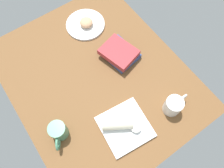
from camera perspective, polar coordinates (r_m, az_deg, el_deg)
dining_table at (r=122.45cm, az=-3.96°, el=1.66°), size 110.00×90.00×4.00cm
round_plate at (r=139.63cm, az=-6.93°, el=15.12°), size 23.53×23.53×1.40cm
scone_pastry at (r=136.71cm, az=-6.72°, el=15.59°), size 9.32×9.04×4.42cm
square_plate at (r=110.26cm, az=3.45°, el=-11.07°), size 24.95×24.95×1.60cm
sauce_cup at (r=108.37cm, az=6.22°, el=-11.23°), size 5.06×5.06×2.55cm
breakfast_wrap at (r=106.64cm, az=1.37°, el=-10.26°), size 12.73×15.59×5.86cm
book_stack at (r=123.91cm, az=1.88°, el=8.09°), size 22.21×19.93×6.52cm
coffee_mug at (r=112.95cm, az=15.76°, el=-5.33°), size 8.74×13.86×9.68cm
second_mug at (r=108.35cm, az=-13.79°, el=-11.95°), size 12.23×9.49×9.61cm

